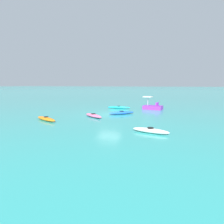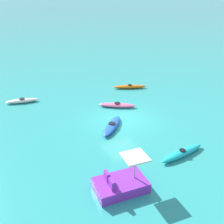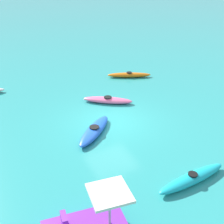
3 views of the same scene
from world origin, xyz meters
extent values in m
plane|color=teal|center=(0.00, 0.00, 0.00)|extent=(600.00, 600.00, 0.00)
ellipsoid|color=orange|center=(5.40, -3.98, 0.16)|extent=(1.77, 3.05, 0.32)
cylinder|color=black|center=(5.40, -3.98, 0.35)|extent=(0.49, 0.49, 0.05)
ellipsoid|color=pink|center=(2.16, -0.81, 0.16)|extent=(2.19, 2.76, 0.32)
cylinder|color=black|center=(2.16, -0.81, 0.35)|extent=(0.61, 0.61, 0.05)
ellipsoid|color=blue|center=(-0.71, 1.21, 0.16)|extent=(2.63, 2.65, 0.32)
cylinder|color=black|center=(-0.71, 1.21, 0.35)|extent=(0.66, 0.66, 0.05)
ellipsoid|color=#19B7C6|center=(-5.44, -0.73, 0.16)|extent=(0.88, 3.17, 0.32)
cylinder|color=black|center=(-5.44, -0.73, 0.35)|extent=(0.39, 0.39, 0.05)
cube|color=purple|center=(-5.85, 4.24, 0.72)|extent=(0.45, 0.21, 0.44)
cylinder|color=#B2B2B7|center=(-6.29, 3.03, 1.05)|extent=(0.08, 0.08, 1.10)
cube|color=silver|center=(-6.29, 3.03, 1.64)|extent=(1.21, 1.21, 0.08)
camera|label=1|loc=(19.82, 7.87, 3.24)|focal=31.81mm
camera|label=2|loc=(-14.50, 8.62, 8.50)|focal=42.20mm
camera|label=3|loc=(-11.73, 5.55, 7.17)|focal=46.41mm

